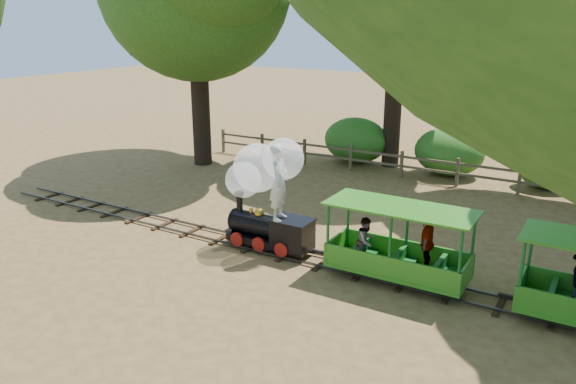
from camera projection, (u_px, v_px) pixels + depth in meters
The scene contains 8 objects.
ground at pixel (323, 264), 13.27m from camera, with size 90.00×90.00×0.00m, color olive.
track at pixel (323, 261), 13.25m from camera, with size 22.00×1.00×0.10m.
locomotive at pixel (265, 185), 13.63m from camera, with size 2.55×1.21×2.93m.
carriage_front at pixel (399, 250), 12.15m from camera, with size 3.17×1.29×1.65m.
fence at pixel (429, 166), 19.65m from camera, with size 18.10×0.10×1.00m.
shrub_west at pixel (356, 140), 22.28m from camera, with size 2.60×2.00×1.80m, color #2D6B1E.
shrub_mid_w at pixel (449, 152), 20.46m from camera, with size 2.55×1.96×1.76m, color #2D6B1E.
shrub_mid_e at pixel (548, 170), 18.89m from camera, with size 1.93×1.48×1.33m, color #2D6B1E.
Camera 1 is at (5.52, -10.86, 5.59)m, focal length 35.00 mm.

